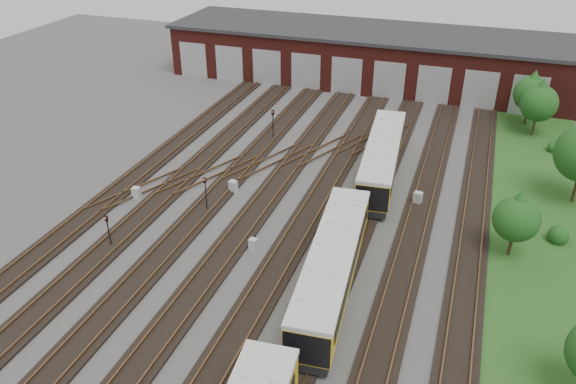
% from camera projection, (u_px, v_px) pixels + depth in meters
% --- Properties ---
extents(ground, '(120.00, 120.00, 0.00)m').
position_uv_depth(ground, '(252.00, 259.00, 38.30)').
color(ground, '#43413E').
rests_on(ground, ground).
extents(track_network, '(30.40, 70.00, 0.33)m').
position_uv_depth(track_network, '(253.00, 253.00, 38.77)').
color(track_network, black).
rests_on(track_network, ground).
extents(maintenance_shed, '(51.00, 12.50, 6.35)m').
position_uv_depth(maintenance_shed, '(374.00, 56.00, 69.50)').
color(maintenance_shed, '#571A15').
rests_on(maintenance_shed, ground).
extents(grass_verge, '(8.00, 55.00, 0.05)m').
position_uv_depth(grass_verge, '(544.00, 233.00, 41.05)').
color(grass_verge, '#1E4B19').
rests_on(grass_verge, ground).
extents(metro_train, '(3.88, 46.80, 3.02)m').
position_uv_depth(metro_train, '(332.00, 266.00, 34.51)').
color(metro_train, black).
rests_on(metro_train, ground).
extents(signal_mast_0, '(0.25, 0.23, 2.56)m').
position_uv_depth(signal_mast_0, '(108.00, 227.00, 38.76)').
color(signal_mast_0, black).
rests_on(signal_mast_0, ground).
extents(signal_mast_1, '(0.24, 0.23, 2.88)m').
position_uv_depth(signal_mast_1, '(205.00, 190.00, 42.93)').
color(signal_mast_1, black).
rests_on(signal_mast_1, ground).
extents(signal_mast_2, '(0.28, 0.26, 2.96)m').
position_uv_depth(signal_mast_2, '(273.00, 120.00, 54.81)').
color(signal_mast_2, black).
rests_on(signal_mast_2, ground).
extents(signal_mast_3, '(0.24, 0.23, 2.43)m').
position_uv_depth(signal_mast_3, '(343.00, 235.00, 38.01)').
color(signal_mast_3, black).
rests_on(signal_mast_3, ground).
extents(relay_cabinet_0, '(0.65, 0.56, 1.01)m').
position_uv_depth(relay_cabinet_0, '(136.00, 193.00, 45.17)').
color(relay_cabinet_0, '#B7BABD').
rests_on(relay_cabinet_0, ground).
extents(relay_cabinet_1, '(0.72, 0.65, 1.04)m').
position_uv_depth(relay_cabinet_1, '(233.00, 187.00, 46.07)').
color(relay_cabinet_1, '#B7BABD').
rests_on(relay_cabinet_1, ground).
extents(relay_cabinet_2, '(0.60, 0.52, 0.91)m').
position_uv_depth(relay_cabinet_2, '(253.00, 245.00, 38.99)').
color(relay_cabinet_2, '#B7BABD').
rests_on(relay_cabinet_2, ground).
extents(relay_cabinet_3, '(0.69, 0.63, 0.94)m').
position_uv_depth(relay_cabinet_3, '(380.00, 170.00, 48.70)').
color(relay_cabinet_3, '#B7BABD').
rests_on(relay_cabinet_3, ground).
extents(relay_cabinet_4, '(0.74, 0.67, 1.07)m').
position_uv_depth(relay_cabinet_4, '(418.00, 198.00, 44.39)').
color(relay_cabinet_4, '#B7BABD').
rests_on(relay_cabinet_4, ground).
extents(tree_0, '(3.58, 3.58, 5.94)m').
position_uv_depth(tree_0, '(540.00, 99.00, 54.48)').
color(tree_0, '#322716').
rests_on(tree_0, ground).
extents(tree_1, '(3.52, 3.52, 5.83)m').
position_uv_depth(tree_1, '(532.00, 90.00, 57.04)').
color(tree_1, '#322716').
rests_on(tree_1, ground).
extents(tree_3, '(3.12, 3.12, 5.17)m').
position_uv_depth(tree_3, '(518.00, 214.00, 37.07)').
color(tree_3, '#322716').
rests_on(tree_3, ground).
extents(bush_1, '(1.47, 1.47, 1.47)m').
position_uv_depth(bush_1, '(559.00, 233.00, 39.76)').
color(bush_1, '#154714').
rests_on(bush_1, ground).
extents(bush_2, '(1.23, 1.23, 1.23)m').
position_uv_depth(bush_2, '(554.00, 146.00, 52.73)').
color(bush_2, '#154714').
rests_on(bush_2, ground).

